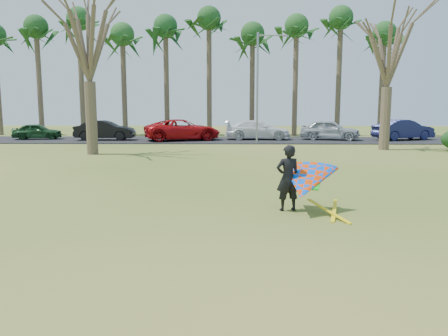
{
  "coord_description": "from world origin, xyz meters",
  "views": [
    {
      "loc": [
        0.26,
        -10.32,
        2.9
      ],
      "look_at": [
        0.0,
        2.0,
        1.1
      ],
      "focal_mm": 35.0,
      "sensor_mm": 36.0,
      "label": 1
    }
  ],
  "objects_px": {
    "bare_tree_right": "(389,45)",
    "car_3": "(258,130)",
    "bare_tree_left": "(88,33)",
    "car_5": "(403,130)",
    "kite_flyer": "(303,181)",
    "streetlight": "(260,83)",
    "car_2": "(183,130)",
    "car_1": "(105,130)",
    "car_4": "(330,130)",
    "car_0": "(37,131)"
  },
  "relations": [
    {
      "from": "bare_tree_left",
      "to": "streetlight",
      "type": "xyz_separation_m",
      "value": [
        10.16,
        7.0,
        -2.45
      ]
    },
    {
      "from": "bare_tree_left",
      "to": "car_5",
      "type": "distance_m",
      "value": 24.96
    },
    {
      "from": "bare_tree_right",
      "to": "car_2",
      "type": "distance_m",
      "value": 16.22
    },
    {
      "from": "car_0",
      "to": "car_2",
      "type": "height_order",
      "value": "car_2"
    },
    {
      "from": "car_3",
      "to": "car_2",
      "type": "bearing_deg",
      "value": 101.74
    },
    {
      "from": "car_1",
      "to": "car_3",
      "type": "bearing_deg",
      "value": -87.49
    },
    {
      "from": "kite_flyer",
      "to": "streetlight",
      "type": "bearing_deg",
      "value": 89.98
    },
    {
      "from": "car_5",
      "to": "car_1",
      "type": "bearing_deg",
      "value": 71.86
    },
    {
      "from": "bare_tree_left",
      "to": "car_4",
      "type": "bearing_deg",
      "value": 32.31
    },
    {
      "from": "car_2",
      "to": "car_4",
      "type": "xyz_separation_m",
      "value": [
        11.84,
        0.75,
        -0.03
      ]
    },
    {
      "from": "car_4",
      "to": "kite_flyer",
      "type": "bearing_deg",
      "value": -179.89
    },
    {
      "from": "streetlight",
      "to": "kite_flyer",
      "type": "bearing_deg",
      "value": -90.02
    },
    {
      "from": "car_1",
      "to": "car_2",
      "type": "height_order",
      "value": "car_2"
    },
    {
      "from": "car_1",
      "to": "car_5",
      "type": "relative_size",
      "value": 0.95
    },
    {
      "from": "car_0",
      "to": "car_2",
      "type": "xyz_separation_m",
      "value": [
        12.09,
        -0.85,
        0.19
      ]
    },
    {
      "from": "car_2",
      "to": "kite_flyer",
      "type": "bearing_deg",
      "value": 175.07
    },
    {
      "from": "car_3",
      "to": "car_4",
      "type": "distance_m",
      "value": 5.82
    },
    {
      "from": "streetlight",
      "to": "car_3",
      "type": "bearing_deg",
      "value": 88.54
    },
    {
      "from": "car_0",
      "to": "car_4",
      "type": "distance_m",
      "value": 23.93
    },
    {
      "from": "bare_tree_right",
      "to": "car_0",
      "type": "relative_size",
      "value": 2.42
    },
    {
      "from": "streetlight",
      "to": "car_2",
      "type": "bearing_deg",
      "value": 157.95
    },
    {
      "from": "streetlight",
      "to": "car_0",
      "type": "xyz_separation_m",
      "value": [
        -18.03,
        3.26,
        -3.76
      ]
    },
    {
      "from": "car_1",
      "to": "car_4",
      "type": "distance_m",
      "value": 18.12
    },
    {
      "from": "bare_tree_right",
      "to": "car_3",
      "type": "xyz_separation_m",
      "value": [
        -7.75,
        7.4,
        -5.73
      ]
    },
    {
      "from": "bare_tree_left",
      "to": "bare_tree_right",
      "type": "relative_size",
      "value": 1.05
    },
    {
      "from": "bare_tree_right",
      "to": "car_1",
      "type": "distance_m",
      "value": 21.85
    },
    {
      "from": "streetlight",
      "to": "car_2",
      "type": "xyz_separation_m",
      "value": [
        -5.94,
        2.41,
        -3.57
      ]
    },
    {
      "from": "car_3",
      "to": "kite_flyer",
      "type": "bearing_deg",
      "value": -177.87
    },
    {
      "from": "car_0",
      "to": "car_1",
      "type": "bearing_deg",
      "value": -107.05
    },
    {
      "from": "car_5",
      "to": "kite_flyer",
      "type": "bearing_deg",
      "value": 134.05
    },
    {
      "from": "car_0",
      "to": "car_5",
      "type": "distance_m",
      "value": 29.83
    },
    {
      "from": "car_2",
      "to": "car_0",
      "type": "bearing_deg",
      "value": 66.67
    },
    {
      "from": "bare_tree_right",
      "to": "kite_flyer",
      "type": "xyz_separation_m",
      "value": [
        -7.85,
        -16.75,
        -5.71
      ]
    },
    {
      "from": "bare_tree_left",
      "to": "car_0",
      "type": "relative_size",
      "value": 2.55
    },
    {
      "from": "car_4",
      "to": "car_5",
      "type": "bearing_deg",
      "value": -75.56
    },
    {
      "from": "car_3",
      "to": "car_5",
      "type": "bearing_deg",
      "value": -88.62
    },
    {
      "from": "car_3",
      "to": "kite_flyer",
      "type": "distance_m",
      "value": 24.16
    },
    {
      "from": "car_1",
      "to": "car_4",
      "type": "height_order",
      "value": "car_4"
    },
    {
      "from": "car_2",
      "to": "car_5",
      "type": "bearing_deg",
      "value": -106.73
    },
    {
      "from": "streetlight",
      "to": "car_1",
      "type": "distance_m",
      "value": 12.98
    },
    {
      "from": "car_1",
      "to": "kite_flyer",
      "type": "bearing_deg",
      "value": -153.86
    },
    {
      "from": "bare_tree_right",
      "to": "car_4",
      "type": "distance_m",
      "value": 9.35
    },
    {
      "from": "car_3",
      "to": "car_5",
      "type": "relative_size",
      "value": 1.07
    },
    {
      "from": "car_4",
      "to": "car_5",
      "type": "height_order",
      "value": "car_5"
    },
    {
      "from": "car_3",
      "to": "car_5",
      "type": "xyz_separation_m",
      "value": [
        11.71,
        -0.2,
        0.04
      ]
    },
    {
      "from": "kite_flyer",
      "to": "bare_tree_left",
      "type": "bearing_deg",
      "value": 126.43
    },
    {
      "from": "car_0",
      "to": "bare_tree_right",
      "type": "bearing_deg",
      "value": -115.71
    },
    {
      "from": "car_0",
      "to": "car_5",
      "type": "bearing_deg",
      "value": -100.15
    },
    {
      "from": "car_1",
      "to": "car_5",
      "type": "height_order",
      "value": "car_5"
    },
    {
      "from": "bare_tree_right",
      "to": "kite_flyer",
      "type": "bearing_deg",
      "value": -115.1
    }
  ]
}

